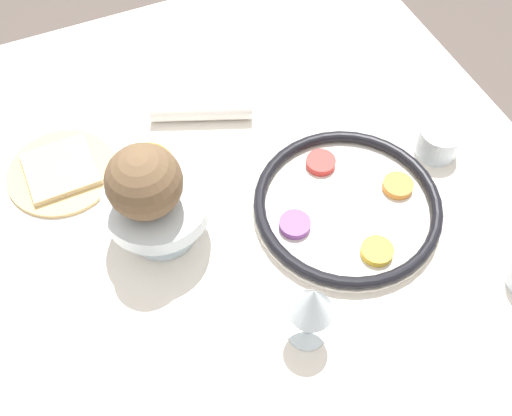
{
  "coord_description": "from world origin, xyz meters",
  "views": [
    {
      "loc": [
        0.21,
        0.6,
        1.61
      ],
      "look_at": [
        -0.01,
        0.09,
        0.79
      ],
      "focal_mm": 42.0,
      "sensor_mm": 36.0,
      "label": 1
    }
  ],
  "objects_px": {
    "bread_plate": "(62,171)",
    "cup_far": "(438,141)",
    "coconut": "(144,182)",
    "napkin_roll": "(201,108)",
    "wine_glass": "(312,303)",
    "seder_plate": "(347,205)",
    "fruit_stand": "(158,208)",
    "orange_fruit": "(149,171)"
  },
  "relations": [
    {
      "from": "bread_plate",
      "to": "cup_far",
      "type": "bearing_deg",
      "value": 160.7
    },
    {
      "from": "bread_plate",
      "to": "cup_far",
      "type": "distance_m",
      "value": 0.68
    },
    {
      "from": "wine_glass",
      "to": "coconut",
      "type": "relative_size",
      "value": 1.23
    },
    {
      "from": "wine_glass",
      "to": "fruit_stand",
      "type": "height_order",
      "value": "wine_glass"
    },
    {
      "from": "seder_plate",
      "to": "coconut",
      "type": "relative_size",
      "value": 2.78
    },
    {
      "from": "seder_plate",
      "to": "bread_plate",
      "type": "relative_size",
      "value": 1.65
    },
    {
      "from": "orange_fruit",
      "to": "napkin_roll",
      "type": "relative_size",
      "value": 0.45
    },
    {
      "from": "orange_fruit",
      "to": "coconut",
      "type": "distance_m",
      "value": 0.03
    },
    {
      "from": "fruit_stand",
      "to": "orange_fruit",
      "type": "distance_m",
      "value": 0.07
    },
    {
      "from": "wine_glass",
      "to": "orange_fruit",
      "type": "relative_size",
      "value": 1.62
    },
    {
      "from": "bread_plate",
      "to": "cup_far",
      "type": "xyz_separation_m",
      "value": [
        -0.64,
        0.23,
        0.02
      ]
    },
    {
      "from": "orange_fruit",
      "to": "bread_plate",
      "type": "height_order",
      "value": "orange_fruit"
    },
    {
      "from": "seder_plate",
      "to": "orange_fruit",
      "type": "relative_size",
      "value": 3.67
    },
    {
      "from": "bread_plate",
      "to": "napkin_roll",
      "type": "height_order",
      "value": "napkin_roll"
    },
    {
      "from": "bread_plate",
      "to": "napkin_roll",
      "type": "distance_m",
      "value": 0.28
    },
    {
      "from": "wine_glass",
      "to": "bread_plate",
      "type": "xyz_separation_m",
      "value": [
        0.27,
        -0.45,
        -0.1
      ]
    },
    {
      "from": "napkin_roll",
      "to": "cup_far",
      "type": "height_order",
      "value": "cup_far"
    },
    {
      "from": "seder_plate",
      "to": "orange_fruit",
      "type": "bearing_deg",
      "value": -19.02
    },
    {
      "from": "wine_glass",
      "to": "coconut",
      "type": "xyz_separation_m",
      "value": [
        0.15,
        -0.25,
        0.05
      ]
    },
    {
      "from": "wine_glass",
      "to": "coconut",
      "type": "distance_m",
      "value": 0.3
    },
    {
      "from": "wine_glass",
      "to": "fruit_stand",
      "type": "xyz_separation_m",
      "value": [
        0.14,
        -0.26,
        -0.03
      ]
    },
    {
      "from": "coconut",
      "to": "cup_far",
      "type": "relative_size",
      "value": 1.5
    },
    {
      "from": "fruit_stand",
      "to": "napkin_roll",
      "type": "distance_m",
      "value": 0.27
    },
    {
      "from": "fruit_stand",
      "to": "orange_fruit",
      "type": "relative_size",
      "value": 1.95
    },
    {
      "from": "fruit_stand",
      "to": "bread_plate",
      "type": "xyz_separation_m",
      "value": [
        0.13,
        -0.19,
        -0.07
      ]
    },
    {
      "from": "fruit_stand",
      "to": "coconut",
      "type": "distance_m",
      "value": 0.08
    },
    {
      "from": "napkin_roll",
      "to": "bread_plate",
      "type": "bearing_deg",
      "value": 5.77
    },
    {
      "from": "orange_fruit",
      "to": "bread_plate",
      "type": "relative_size",
      "value": 0.45
    },
    {
      "from": "seder_plate",
      "to": "fruit_stand",
      "type": "relative_size",
      "value": 1.88
    },
    {
      "from": "cup_far",
      "to": "wine_glass",
      "type": "bearing_deg",
      "value": 30.7
    },
    {
      "from": "fruit_stand",
      "to": "coconut",
      "type": "relative_size",
      "value": 1.48
    },
    {
      "from": "seder_plate",
      "to": "bread_plate",
      "type": "height_order",
      "value": "seder_plate"
    },
    {
      "from": "wine_glass",
      "to": "fruit_stand",
      "type": "distance_m",
      "value": 0.29
    },
    {
      "from": "wine_glass",
      "to": "cup_far",
      "type": "xyz_separation_m",
      "value": [
        -0.38,
        -0.22,
        -0.08
      ]
    },
    {
      "from": "seder_plate",
      "to": "cup_far",
      "type": "xyz_separation_m",
      "value": [
        -0.21,
        -0.05,
        0.01
      ]
    },
    {
      "from": "orange_fruit",
      "to": "napkin_roll",
      "type": "xyz_separation_m",
      "value": [
        -0.15,
        -0.2,
        -0.12
      ]
    },
    {
      "from": "seder_plate",
      "to": "bread_plate",
      "type": "bearing_deg",
      "value": -32.66
    },
    {
      "from": "coconut",
      "to": "cup_far",
      "type": "bearing_deg",
      "value": 177.12
    },
    {
      "from": "bread_plate",
      "to": "cup_far",
      "type": "height_order",
      "value": "cup_far"
    },
    {
      "from": "seder_plate",
      "to": "fruit_stand",
      "type": "bearing_deg",
      "value": -15.46
    },
    {
      "from": "wine_glass",
      "to": "napkin_roll",
      "type": "relative_size",
      "value": 0.72
    },
    {
      "from": "fruit_stand",
      "to": "napkin_roll",
      "type": "bearing_deg",
      "value": -124.91
    }
  ]
}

